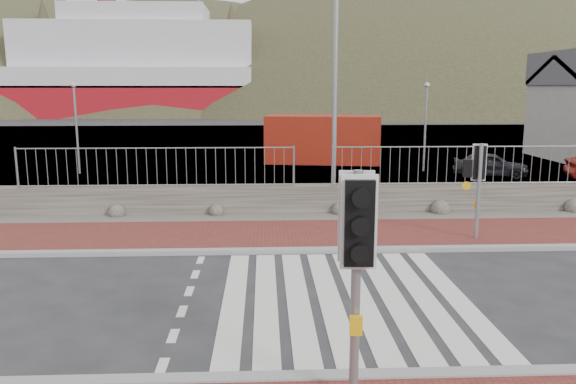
{
  "coord_description": "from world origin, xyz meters",
  "views": [
    {
      "loc": [
        -1.52,
        -9.99,
        3.95
      ],
      "look_at": [
        -0.96,
        3.0,
        1.49
      ],
      "focal_mm": 35.0,
      "sensor_mm": 36.0,
      "label": 1
    }
  ],
  "objects_px": {
    "traffic_signal_near": "(357,240)",
    "streetlight": "(340,53)",
    "traffic_signal_far": "(479,170)",
    "ferry": "(91,75)",
    "shipping_container": "(323,139)",
    "car_a": "(490,164)"
  },
  "relations": [
    {
      "from": "shipping_container",
      "to": "car_a",
      "type": "relative_size",
      "value": 1.85
    },
    {
      "from": "traffic_signal_near",
      "to": "streetlight",
      "type": "height_order",
      "value": "streetlight"
    },
    {
      "from": "traffic_signal_far",
      "to": "car_a",
      "type": "bearing_deg",
      "value": -107.48
    },
    {
      "from": "traffic_signal_far",
      "to": "streetlight",
      "type": "height_order",
      "value": "streetlight"
    },
    {
      "from": "ferry",
      "to": "traffic_signal_near",
      "type": "distance_m",
      "value": 75.54
    },
    {
      "from": "traffic_signal_near",
      "to": "streetlight",
      "type": "xyz_separation_m",
      "value": [
        1.33,
        11.68,
        2.84
      ]
    },
    {
      "from": "traffic_signal_far",
      "to": "car_a",
      "type": "xyz_separation_m",
      "value": [
        4.57,
        10.35,
        -1.3
      ]
    },
    {
      "from": "traffic_signal_far",
      "to": "streetlight",
      "type": "relative_size",
      "value": 0.29
    },
    {
      "from": "car_a",
      "to": "ferry",
      "type": "bearing_deg",
      "value": 48.01
    },
    {
      "from": "ferry",
      "to": "car_a",
      "type": "distance_m",
      "value": 63.27
    },
    {
      "from": "traffic_signal_far",
      "to": "shipping_container",
      "type": "height_order",
      "value": "traffic_signal_far"
    },
    {
      "from": "traffic_signal_near",
      "to": "traffic_signal_far",
      "type": "xyz_separation_m",
      "value": [
        4.35,
        7.46,
        -0.31
      ]
    },
    {
      "from": "ferry",
      "to": "streetlight",
      "type": "relative_size",
      "value": 5.63
    },
    {
      "from": "shipping_container",
      "to": "car_a",
      "type": "bearing_deg",
      "value": -26.67
    },
    {
      "from": "traffic_signal_far",
      "to": "car_a",
      "type": "distance_m",
      "value": 11.4
    },
    {
      "from": "ferry",
      "to": "traffic_signal_near",
      "type": "xyz_separation_m",
      "value": [
        24.23,
        -71.48,
        -3.21
      ]
    },
    {
      "from": "ferry",
      "to": "car_a",
      "type": "height_order",
      "value": "ferry"
    },
    {
      "from": "ferry",
      "to": "shipping_container",
      "type": "xyz_separation_m",
      "value": [
        26.22,
        -48.65,
        -4.14
      ]
    },
    {
      "from": "streetlight",
      "to": "traffic_signal_near",
      "type": "bearing_deg",
      "value": -95.95
    },
    {
      "from": "traffic_signal_far",
      "to": "car_a",
      "type": "relative_size",
      "value": 0.8
    },
    {
      "from": "car_a",
      "to": "traffic_signal_far",
      "type": "bearing_deg",
      "value": 172.47
    },
    {
      "from": "ferry",
      "to": "streetlight",
      "type": "xyz_separation_m",
      "value": [
        25.56,
        -59.8,
        -0.37
      ]
    }
  ]
}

